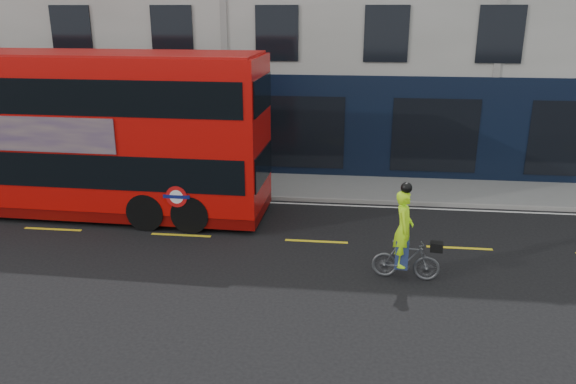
# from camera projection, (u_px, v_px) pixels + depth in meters

# --- Properties ---
(ground) EXTENTS (120.00, 120.00, 0.00)m
(ground) POSITION_uv_depth(u_px,v_px,m) (165.00, 256.00, 15.13)
(ground) COLOR black
(ground) RESTS_ON ground
(pavement) EXTENTS (60.00, 3.00, 0.12)m
(pavement) POSITION_uv_depth(u_px,v_px,m) (220.00, 183.00, 21.25)
(pavement) COLOR gray
(pavement) RESTS_ON ground
(kerb) EXTENTS (60.00, 0.12, 0.13)m
(kerb) POSITION_uv_depth(u_px,v_px,m) (210.00, 196.00, 19.83)
(kerb) COLOR gray
(kerb) RESTS_ON ground
(road_edge_line) EXTENTS (58.00, 0.10, 0.01)m
(road_edge_line) POSITION_uv_depth(u_px,v_px,m) (208.00, 200.00, 19.57)
(road_edge_line) COLOR silver
(road_edge_line) RESTS_ON ground
(lane_dashes) EXTENTS (58.00, 0.12, 0.01)m
(lane_dashes) POSITION_uv_depth(u_px,v_px,m) (181.00, 235.00, 16.55)
(lane_dashes) COLOR yellow
(lane_dashes) RESTS_ON ground
(bus) EXTENTS (12.79, 3.22, 5.13)m
(bus) POSITION_uv_depth(u_px,v_px,m) (68.00, 132.00, 17.78)
(bus) COLOR red
(bus) RESTS_ON ground
(cyclist) EXTENTS (1.70, 0.74, 2.49)m
(cyclist) POSITION_uv_depth(u_px,v_px,m) (405.00, 246.00, 13.63)
(cyclist) COLOR #4F5155
(cyclist) RESTS_ON ground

